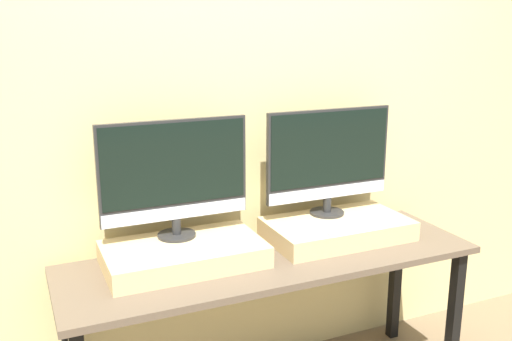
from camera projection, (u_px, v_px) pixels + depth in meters
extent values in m
cube|color=#DBC684|center=(240.00, 114.00, 2.68)|extent=(8.00, 0.04, 2.60)
cube|color=brown|center=(272.00, 259.00, 2.51)|extent=(1.85, 0.58, 0.03)
cube|color=black|center=(454.00, 317.00, 2.74)|extent=(0.05, 0.05, 0.69)
cube|color=black|center=(395.00, 279.00, 3.14)|extent=(0.05, 0.05, 0.69)
cube|color=#D6B77F|center=(184.00, 254.00, 2.41)|extent=(0.67, 0.38, 0.09)
cylinder|color=#282828|center=(177.00, 235.00, 2.49)|extent=(0.17, 0.17, 0.01)
cylinder|color=#282828|center=(176.00, 226.00, 2.48)|extent=(0.04, 0.04, 0.07)
cube|color=#282828|center=(174.00, 170.00, 2.41)|extent=(0.65, 0.02, 0.43)
cube|color=black|center=(175.00, 164.00, 2.39)|extent=(0.62, 0.00, 0.35)
cube|color=silver|center=(177.00, 213.00, 2.45)|extent=(0.64, 0.00, 0.06)
cube|color=silver|center=(192.00, 253.00, 2.29)|extent=(0.29, 0.13, 0.01)
cube|color=silver|center=(192.00, 251.00, 2.29)|extent=(0.28, 0.11, 0.00)
cube|color=#D6B77F|center=(337.00, 229.00, 2.71)|extent=(0.67, 0.38, 0.09)
cylinder|color=#282828|center=(327.00, 213.00, 2.78)|extent=(0.17, 0.17, 0.01)
cylinder|color=#282828|center=(327.00, 204.00, 2.77)|extent=(0.04, 0.04, 0.07)
cube|color=#282828|center=(329.00, 154.00, 2.71)|extent=(0.65, 0.02, 0.43)
cube|color=black|center=(330.00, 148.00, 2.69)|extent=(0.62, 0.00, 0.35)
cube|color=silver|center=(329.00, 192.00, 2.74)|extent=(0.64, 0.00, 0.06)
cube|color=silver|center=(351.00, 227.00, 2.59)|extent=(0.29, 0.13, 0.01)
cube|color=silver|center=(352.00, 225.00, 2.59)|extent=(0.28, 0.11, 0.00)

